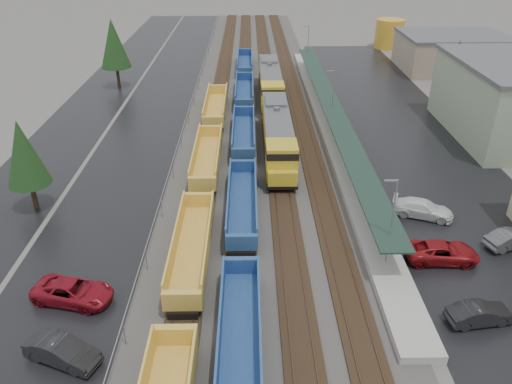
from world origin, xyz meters
The scene contains 21 objects.
ballast_strip centered at (0.00, 60.00, 0.04)m, with size 20.00×160.00×0.08m, color #302D2B.
trackbed centered at (0.00, 60.00, 0.16)m, with size 14.60×160.00×0.22m.
west_parking_lot centered at (-15.00, 60.00, 0.01)m, with size 10.00×160.00×0.02m, color black.
west_road centered at (-25.00, 60.00, 0.01)m, with size 9.00×160.00×0.02m, color black.
east_commuter_lot centered at (19.00, 50.00, 0.01)m, with size 16.00×100.00×0.02m, color black.
station_platform centered at (9.50, 50.01, 0.73)m, with size 3.00×80.00×8.00m.
chainlink_fence centered at (-9.50, 58.44, 1.61)m, with size 0.08×160.04×2.02m.
tree_west_near centered at (-22.00, 30.00, 5.82)m, with size 3.96×3.96×9.00m.
tree_west_far centered at (-23.00, 70.00, 7.12)m, with size 4.84×4.84×11.00m.
tree_east centered at (28.00, 58.00, 6.47)m, with size 4.40×4.40×10.00m.
locomotive_lead centered at (2.00, 41.91, 2.55)m, with size 3.23×21.31×4.82m.
locomotive_trail centered at (2.00, 62.91, 2.55)m, with size 3.23×21.31×4.82m.
well_string_yellow centered at (-6.00, 21.42, 1.22)m, with size 2.81×83.69×2.50m.
well_string_blue centered at (-2.00, 37.27, 1.19)m, with size 2.69×101.65×2.39m.
storage_tank centered at (29.11, 98.21, 2.98)m, with size 5.97×5.97×5.97m, color gold.
parked_car_west_b centered at (-13.15, 10.74, 0.82)m, with size 4.99×1.74×1.64m, color black.
parked_car_west_c centered at (-14.22, 16.46, 0.82)m, with size 5.88×2.71×1.63m, color maroon.
parked_car_east_a centered at (14.49, 13.77, 0.76)m, with size 4.59×1.60×1.51m, color black.
parked_car_east_b centered at (14.33, 20.96, 0.82)m, with size 5.87×2.71×1.63m, color maroon.
parked_car_east_c centered at (14.91, 27.90, 0.81)m, with size 5.55×2.26×1.61m, color white.
parked_car_east_e centered at (20.88, 22.84, 0.77)m, with size 4.69×1.64×1.55m, color #4E5053.
Camera 1 is at (-1.32, -12.05, 24.57)m, focal length 35.00 mm.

